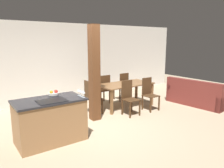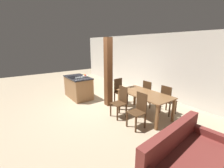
% 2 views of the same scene
% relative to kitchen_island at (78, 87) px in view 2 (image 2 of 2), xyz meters
% --- Properties ---
extents(ground_plane, '(16.00, 16.00, 0.00)m').
position_rel_kitchen_island_xyz_m(ground_plane, '(1.29, 0.23, -0.46)').
color(ground_plane, tan).
extents(wall_back, '(11.20, 0.08, 2.70)m').
position_rel_kitchen_island_xyz_m(wall_back, '(1.29, 2.98, 0.89)').
color(wall_back, silver).
rests_on(wall_back, ground_plane).
extents(kitchen_island, '(1.40, 0.80, 0.93)m').
position_rel_kitchen_island_xyz_m(kitchen_island, '(0.00, 0.00, 0.00)').
color(kitchen_island, '#9E7047').
rests_on(kitchen_island, ground_plane).
extents(fruit_bowl, '(0.23, 0.23, 0.11)m').
position_rel_kitchen_island_xyz_m(fruit_bowl, '(0.20, 0.25, 0.50)').
color(fruit_bowl, silver).
rests_on(fruit_bowl, kitchen_island).
extents(wine_glass_near, '(0.06, 0.06, 0.16)m').
position_rel_kitchen_island_xyz_m(wine_glass_near, '(0.63, -0.33, 0.58)').
color(wine_glass_near, silver).
rests_on(wine_glass_near, kitchen_island).
extents(wine_glass_middle, '(0.06, 0.06, 0.16)m').
position_rel_kitchen_island_xyz_m(wine_glass_middle, '(0.63, -0.25, 0.58)').
color(wine_glass_middle, silver).
rests_on(wine_glass_middle, kitchen_island).
extents(wine_glass_far, '(0.06, 0.06, 0.16)m').
position_rel_kitchen_island_xyz_m(wine_glass_far, '(0.63, -0.18, 0.58)').
color(wine_glass_far, silver).
rests_on(wine_glass_far, kitchen_island).
extents(wine_glass_end, '(0.06, 0.06, 0.16)m').
position_rel_kitchen_island_xyz_m(wine_glass_end, '(0.63, -0.10, 0.58)').
color(wine_glass_end, silver).
rests_on(wine_glass_end, kitchen_island).
extents(dining_table, '(1.76, 0.90, 0.76)m').
position_rel_kitchen_island_xyz_m(dining_table, '(2.85, 1.03, 0.19)').
color(dining_table, brown).
rests_on(dining_table, ground_plane).
extents(dining_chair_near_left, '(0.40, 0.40, 0.99)m').
position_rel_kitchen_island_xyz_m(dining_chair_near_left, '(2.45, 0.36, 0.05)').
color(dining_chair_near_left, '#472D19').
rests_on(dining_chair_near_left, ground_plane).
extents(dining_chair_near_right, '(0.40, 0.40, 0.99)m').
position_rel_kitchen_island_xyz_m(dining_chair_near_right, '(3.24, 0.36, 0.05)').
color(dining_chair_near_right, '#472D19').
rests_on(dining_chair_near_right, ground_plane).
extents(dining_chair_far_left, '(0.40, 0.40, 0.99)m').
position_rel_kitchen_island_xyz_m(dining_chair_far_left, '(2.45, 1.70, 0.05)').
color(dining_chair_far_left, '#472D19').
rests_on(dining_chair_far_left, ground_plane).
extents(dining_chair_far_right, '(0.40, 0.40, 0.99)m').
position_rel_kitchen_island_xyz_m(dining_chair_far_right, '(3.24, 1.70, 0.05)').
color(dining_chair_far_right, '#472D19').
rests_on(dining_chair_far_right, ground_plane).
extents(dining_chair_head_end, '(0.40, 0.40, 0.99)m').
position_rel_kitchen_island_xyz_m(dining_chair_head_end, '(1.59, 1.03, 0.05)').
color(dining_chair_head_end, '#472D19').
rests_on(dining_chair_head_end, ground_plane).
extents(couch, '(1.02, 1.94, 0.86)m').
position_rel_kitchen_island_xyz_m(couch, '(4.93, -0.17, -0.17)').
color(couch, maroon).
rests_on(couch, ground_plane).
extents(timber_post, '(0.24, 0.24, 2.51)m').
position_rel_kitchen_island_xyz_m(timber_post, '(1.44, 0.59, 0.79)').
color(timber_post, brown).
rests_on(timber_post, ground_plane).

